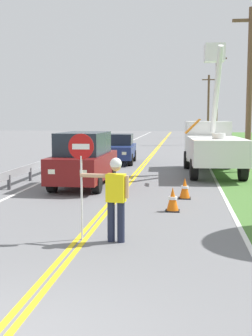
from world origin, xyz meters
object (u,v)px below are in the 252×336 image
Objects in this scene: utility_pole_near at (250,87)px; utility_pole_mid at (216,97)px; stop_sign_paddle at (81,162)px; utility_pole_far at (208,105)px; oncoming_suv_nearest at (84,159)px; traffic_cone_mid at (185,189)px; traffic_cone_lead at (173,200)px; oncoming_sedan_second at (118,149)px; flagger_worker at (115,194)px; utility_bucket_truck at (212,143)px.

utility_pole_mid is (0.02, 21.92, 0.52)m from utility_pole_near.
utility_pole_far is (5.41, 49.97, 2.54)m from stop_sign_paddle.
oncoming_suv_nearest is (-1.61, 7.27, -0.65)m from stop_sign_paddle.
utility_pole_near reaches higher than traffic_cone_mid.
utility_pole_mid is 32.05m from traffic_cone_lead.
oncoming_suv_nearest is 9.40m from utility_pole_near.
oncoming_sedan_second is 0.51× the size of utility_pole_far.
utility_pole_far reaches higher than oncoming_suv_nearest.
flagger_worker is 2.61× the size of traffic_cone_mid.
utility_pole_far is at bearing 85.98° from traffic_cone_mid.
stop_sign_paddle is 5.83m from traffic_cone_mid.
utility_bucket_truck is (2.78, 12.22, 0.39)m from flagger_worker.
utility_pole_mid is (5.34, 34.75, 2.92)m from stop_sign_paddle.
utility_bucket_truck reaches higher than stop_sign_paddle.
utility_bucket_truck reaches higher than traffic_cone_mid.
utility_pole_near is at bearing 38.70° from oncoming_suv_nearest.
stop_sign_paddle reaches higher than traffic_cone_mid.
utility_pole_mid reaches higher than oncoming_sedan_second.
oncoming_suv_nearest is 5.45m from traffic_cone_lead.
traffic_cone_lead is at bearing 59.01° from stop_sign_paddle.
stop_sign_paddle is at bearing -106.27° from utility_bucket_truck.
traffic_cone_lead is at bearing -109.48° from utility_pole_near.
utility_bucket_truck is 22.93m from utility_pole_mid.
flagger_worker is 2.61× the size of traffic_cone_lead.
utility_pole_near is at bearing 67.47° from stop_sign_paddle.
oncoming_sedan_second is 11.50m from traffic_cone_mid.
oncoming_suv_nearest is 0.57× the size of utility_pole_far.
oncoming_suv_nearest is at bearing 107.89° from flagger_worker.
utility_pole_far reaches higher than stop_sign_paddle.
utility_bucket_truck is 9.15m from traffic_cone_lead.
flagger_worker is 0.22× the size of utility_pole_far.
traffic_cone_lead and traffic_cone_mid have the same top height.
utility_pole_far is 11.62× the size of traffic_cone_lead.
oncoming_sedan_second is (-5.12, 3.91, -0.60)m from utility_bucket_truck.
oncoming_sedan_second is 34.82m from utility_pole_far.
stop_sign_paddle is 35.28m from utility_pole_mid.
utility_pole_near is at bearing 68.12° from traffic_cone_mid.
flagger_worker is 0.39× the size of oncoming_suv_nearest.
flagger_worker reaches higher than oncoming_sedan_second.
traffic_cone_lead is at bearing -96.20° from utility_pole_mid.
flagger_worker is 0.44× the size of oncoming_sedan_second.
traffic_cone_lead is at bearing -94.28° from utility_pole_far.
stop_sign_paddle is at bearing -96.18° from utility_pole_far.
flagger_worker is 0.26× the size of utility_bucket_truck.
oncoming_sedan_second reaches higher than traffic_cone_lead.
utility_pole_near is at bearing 21.64° from utility_bucket_truck.
flagger_worker is 16.29m from oncoming_sedan_second.
utility_pole_near is 21.93m from utility_pole_mid.
utility_pole_mid is (1.80, 22.63, 3.20)m from utility_bucket_truck.
traffic_cone_lead is at bearing 70.70° from flagger_worker.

